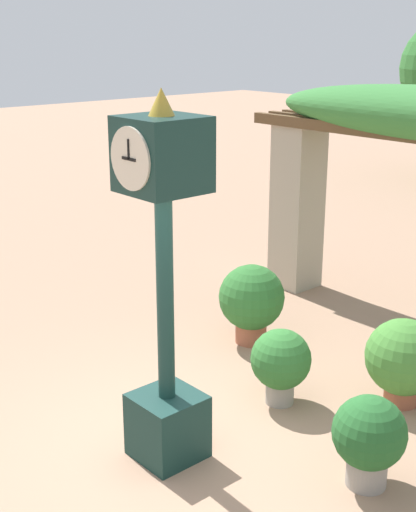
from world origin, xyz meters
The scene contains 6 objects.
ground_plane centered at (0.00, 0.00, 0.00)m, with size 60.00×60.00×0.00m, color #9E7A60.
pedestal_clock centered at (0.10, -0.12, 1.71)m, with size 0.63×0.67×3.38m.
potted_plant_near_left centered at (1.61, 0.90, 0.47)m, with size 0.65×0.65×0.84m.
potted_plant_near_right centered at (0.11, 1.40, 0.48)m, with size 0.65×0.65×0.83m.
potted_plant_far_left centered at (-1.20, 2.26, 0.57)m, with size 0.83×0.83×1.02m.
potted_plant_far_right centered at (0.97, 2.35, 0.52)m, with size 0.82×0.82×0.95m.
Camera 1 is at (4.71, -3.68, 3.82)m, focal length 50.00 mm.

